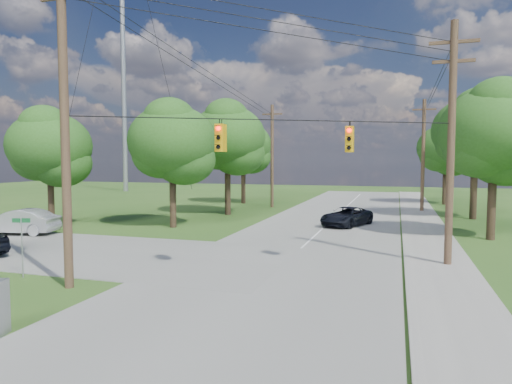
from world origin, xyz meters
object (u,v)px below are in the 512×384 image
(pole_sw, at_px, (64,115))
(pole_north_e, at_px, (423,155))
(car_cross_silver, at_px, (19,222))
(car_main_north, at_px, (347,216))
(pole_ne, at_px, (451,141))
(pole_north_w, at_px, (272,155))

(pole_sw, xyz_separation_m, pole_north_e, (13.50, 29.60, -1.10))
(pole_sw, relative_size, car_cross_silver, 2.53)
(pole_north_e, bearing_deg, car_main_north, -116.86)
(pole_ne, height_order, pole_north_w, pole_ne)
(pole_sw, distance_m, car_main_north, 21.09)
(car_main_north, bearing_deg, pole_ne, -42.19)
(pole_ne, bearing_deg, pole_north_e, 90.00)
(pole_sw, height_order, car_main_north, pole_sw)
(pole_ne, relative_size, pole_north_w, 1.05)
(pole_sw, bearing_deg, car_main_north, 66.89)
(pole_sw, bearing_deg, pole_ne, 29.38)
(pole_ne, xyz_separation_m, car_main_north, (-5.51, 11.12, -4.78))
(pole_sw, distance_m, car_cross_silver, 15.18)
(pole_north_w, relative_size, car_cross_silver, 2.10)
(car_main_north, bearing_deg, pole_sw, -91.67)
(car_main_north, bearing_deg, pole_north_w, 149.07)
(pole_ne, bearing_deg, car_cross_silver, 176.97)
(pole_north_w, distance_m, car_cross_silver, 23.67)
(pole_north_e, distance_m, pole_north_w, 13.90)
(pole_ne, distance_m, car_cross_silver, 25.01)
(car_cross_silver, bearing_deg, pole_sw, 41.00)
(car_main_north, bearing_deg, pole_north_e, 84.58)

